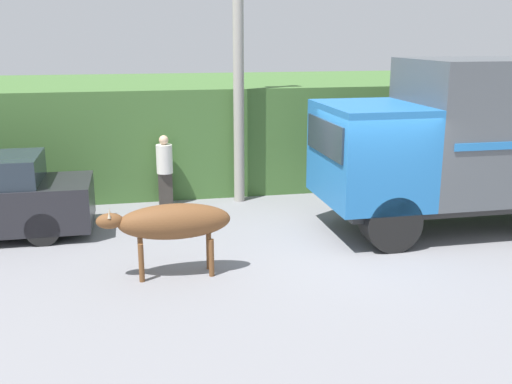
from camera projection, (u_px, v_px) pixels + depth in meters
name	position (u px, v px, depth m)	size (l,w,h in m)	color
ground_plane	(361.00, 246.00, 11.46)	(60.00, 60.00, 0.00)	gray
hillside_embankment	(273.00, 124.00, 17.98)	(32.00, 6.44, 2.67)	#426B33
building_backdrop	(100.00, 140.00, 15.43)	(5.37, 2.70, 2.59)	#B2BCAD
cargo_truck	(477.00, 138.00, 12.17)	(6.11, 2.48, 3.47)	#2D2D2D
brown_cow	(172.00, 222.00, 9.86)	(2.19, 0.60, 1.24)	brown
pedestrian_on_hill	(165.00, 167.00, 14.06)	(0.39, 0.39, 1.67)	#38332D
utility_pole	(238.00, 58.00, 13.76)	(0.90, 0.25, 6.63)	#9E998E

